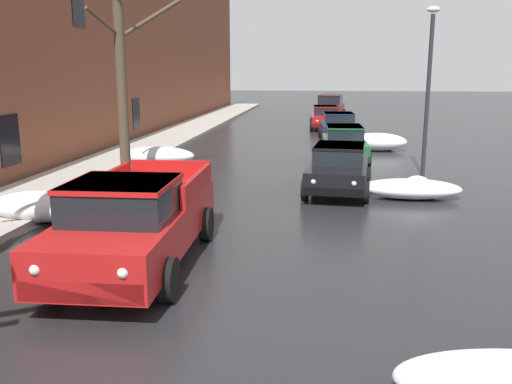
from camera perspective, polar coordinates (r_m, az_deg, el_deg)
left_sidewalk_slab at (r=19.71m, az=-17.56°, el=1.69°), size 2.85×80.00×0.15m
brick_townhouse_facade at (r=20.36m, az=-23.77°, el=16.79°), size 0.63×80.00×10.91m
snow_bank_near_corner_left at (r=21.62m, az=-10.17°, el=3.72°), size 2.86×1.37×0.70m
snow_bank_along_left_kerb at (r=25.65m, az=12.60°, el=5.08°), size 2.68×1.30×0.81m
snow_bank_mid_block_left at (r=14.30m, az=-21.48°, el=-1.41°), size 2.49×1.21×0.73m
snow_bank_far_right_pile at (r=16.26m, az=15.91°, el=0.33°), size 2.88×1.26×0.69m
bare_tree_mid_block at (r=18.68m, az=-13.83°, el=12.79°), size 2.96×2.80×7.08m
pickup_truck_red_approaching_near_lane at (r=10.33m, az=-12.45°, el=-2.95°), size 2.31×5.47×1.76m
sedan_black_parked_kerbside_close at (r=16.57m, az=8.59°, el=2.54°), size 2.14×4.03×1.42m
sedan_green_parked_kerbside_mid at (r=22.28m, az=9.14°, el=5.07°), size 1.93×4.35×1.42m
sedan_darkblue_parked_far_down_block at (r=29.12m, az=8.56°, el=6.82°), size 2.10×4.00×1.42m
sedan_red_queued_behind_truck at (r=34.62m, az=7.19°, el=7.75°), size 1.97×4.29×1.42m
suv_maroon_at_far_intersection at (r=41.76m, az=7.72°, el=8.86°), size 2.37×4.39×1.82m
street_lamp_post at (r=19.62m, az=17.49°, el=10.74°), size 0.44×0.24×5.62m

